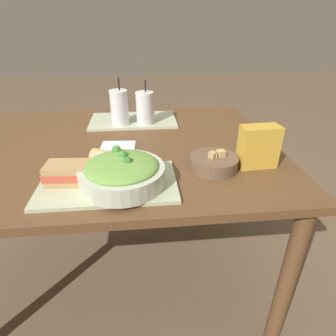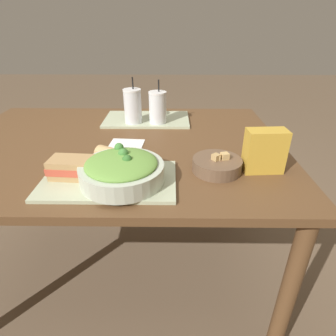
% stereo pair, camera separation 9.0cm
% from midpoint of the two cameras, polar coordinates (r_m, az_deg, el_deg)
% --- Properties ---
extents(ground_plane, '(12.00, 12.00, 0.00)m').
position_cam_midpoint_polar(ground_plane, '(1.67, -11.24, -20.17)').
color(ground_plane, brown).
extents(dining_table, '(1.42, 1.02, 0.76)m').
position_cam_midpoint_polar(dining_table, '(1.26, -14.08, 0.74)').
color(dining_table, brown).
rests_on(dining_table, ground_plane).
extents(tray_near, '(0.43, 0.26, 0.01)m').
position_cam_midpoint_polar(tray_near, '(0.93, -14.73, -3.14)').
color(tray_near, '#B2BC99').
rests_on(tray_near, dining_table).
extents(tray_far, '(0.43, 0.26, 0.01)m').
position_cam_midpoint_polar(tray_far, '(1.48, -8.81, 9.52)').
color(tray_far, '#B2BC99').
rests_on(tray_far, dining_table).
extents(salad_bowl, '(0.27, 0.27, 0.10)m').
position_cam_midpoint_polar(salad_bowl, '(0.89, -12.22, -0.87)').
color(salad_bowl, beige).
rests_on(salad_bowl, tray_near).
extents(soup_bowl, '(0.17, 0.17, 0.07)m').
position_cam_midpoint_polar(soup_bowl, '(1.00, 6.72, 1.15)').
color(soup_bowl, brown).
rests_on(soup_bowl, dining_table).
extents(sandwich_near, '(0.16, 0.10, 0.06)m').
position_cam_midpoint_polar(sandwich_near, '(0.95, -21.88, -1.01)').
color(sandwich_near, tan).
rests_on(sandwich_near, tray_near).
extents(baguette_near, '(0.18, 0.13, 0.06)m').
position_cam_midpoint_polar(baguette_near, '(0.99, -13.21, 1.46)').
color(baguette_near, tan).
rests_on(baguette_near, tray_near).
extents(drink_cup_dark, '(0.09, 0.09, 0.22)m').
position_cam_midpoint_polar(drink_cup_dark, '(1.40, -11.69, 11.71)').
color(drink_cup_dark, silver).
rests_on(drink_cup_dark, tray_far).
extents(drink_cup_red, '(0.09, 0.09, 0.21)m').
position_cam_midpoint_polar(drink_cup_red, '(1.40, -6.60, 11.80)').
color(drink_cup_red, silver).
rests_on(drink_cup_red, tray_far).
extents(chip_bag, '(0.14, 0.08, 0.15)m').
position_cam_midpoint_polar(chip_bag, '(1.02, 15.55, 4.15)').
color(chip_bag, gold).
rests_on(chip_bag, dining_table).
extents(napkin_folded, '(0.15, 0.11, 0.00)m').
position_cam_midpoint_polar(napkin_folded, '(1.20, -12.24, 4.40)').
color(napkin_folded, white).
rests_on(napkin_folded, dining_table).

